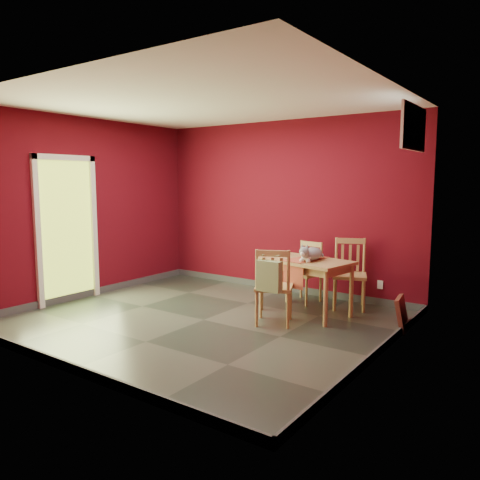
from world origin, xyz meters
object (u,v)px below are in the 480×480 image
Objects in this scene: chair_far_left at (306,271)px; chair_far_right at (350,273)px; picture_frame at (402,314)px; tote_bag at (269,276)px; dining_table at (305,266)px; cat at (312,251)px; chair_near at (274,286)px.

chair_far_left is 0.91× the size of chair_far_right.
chair_far_left is 2.09× the size of picture_frame.
chair_far_right reaches higher than tote_bag.
cat is (0.10, -0.03, 0.21)m from dining_table.
dining_table is 1.34m from picture_frame.
chair_near is (0.19, -1.22, 0.04)m from chair_far_left.
dining_table is 0.24m from cat.
chair_near is at bearing -154.68° from picture_frame.
tote_bag is (0.06, -0.21, 0.16)m from chair_near.
chair_far_right is at bearing 5.64° from chair_far_left.
chair_near is at bearing -100.19° from cat.
cat is (0.40, -0.61, 0.41)m from chair_far_left.
dining_table is 3.05× the size of picture_frame.
cat is 1.13× the size of picture_frame.
chair_near is 2.26× the size of picture_frame.
chair_far_left is at bearing 159.98° from picture_frame.
chair_far_right is at bearing 70.27° from chair_near.
chair_far_right is 1.55m from tote_bag.
picture_frame is (1.17, 0.04, -0.65)m from cat.
cat is at bearing -177.87° from picture_frame.
cat reaches higher than chair_near.
picture_frame is at bearing 10.69° from cat.
picture_frame is at bearing -20.02° from chair_far_left.
cat is at bearing -110.60° from chair_far_right.
tote_bag is (0.25, -1.43, 0.20)m from chair_far_left.
chair_far_left reaches higher than picture_frame.
chair_far_left is at bearing 98.88° from chair_near.
picture_frame is at bearing -34.79° from chair_far_right.
tote_bag is 1.63m from picture_frame.
cat is at bearing -57.13° from chair_far_left.
cat reaches higher than chair_far_left.
tote_bag is at bearing -92.75° from dining_table.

